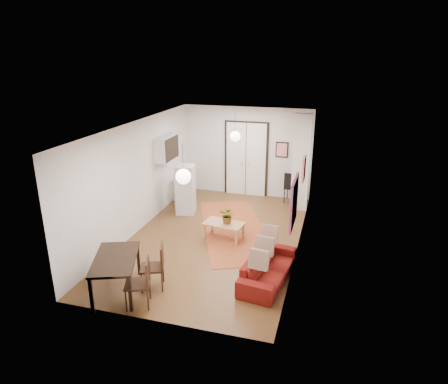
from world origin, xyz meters
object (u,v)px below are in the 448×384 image
(coffee_table, at_px, (224,225))
(dining_chair_near, at_px, (154,261))
(dining_chair_far, at_px, (139,277))
(black_side_chair, at_px, (293,184))
(sofa, at_px, (268,268))
(kitchen_counter, at_px, (185,185))
(fridge, at_px, (185,190))
(dining_table, at_px, (115,262))

(coffee_table, xyz_separation_m, dining_chair_near, (-0.76, -2.44, 0.17))
(dining_chair_far, height_order, black_side_chair, black_side_chair)
(sofa, bearing_deg, dining_chair_far, 131.71)
(dining_chair_far, bearing_deg, coffee_table, 145.10)
(dining_chair_near, bearing_deg, black_side_chair, 138.68)
(dining_chair_near, distance_m, dining_chair_far, 0.63)
(sofa, bearing_deg, kitchen_counter, 48.72)
(sofa, xyz_separation_m, black_side_chair, (-0.08, 4.84, 0.31))
(sofa, height_order, kitchen_counter, kitchen_counter)
(fridge, distance_m, black_side_chair, 3.46)
(coffee_table, relative_size, dining_chair_near, 1.12)
(fridge, relative_size, dining_chair_far, 1.53)
(dining_table, bearing_deg, fridge, 92.63)
(dining_chair_far, bearing_deg, black_side_chair, 140.57)
(coffee_table, xyz_separation_m, fridge, (-1.56, 1.37, 0.35))
(dining_table, bearing_deg, dining_chair_far, -16.72)
(sofa, xyz_separation_m, dining_chair_near, (-2.20, -0.84, 0.27))
(dining_table, bearing_deg, black_side_chair, 66.11)
(dining_chair_near, relative_size, dining_chair_far, 1.00)
(fridge, bearing_deg, black_side_chair, 24.69)
(dining_table, bearing_deg, kitchen_counter, 96.76)
(kitchen_counter, bearing_deg, fridge, -74.84)
(black_side_chair, bearing_deg, dining_table, 72.49)
(sofa, height_order, fridge, fridge)
(black_side_chair, bearing_deg, kitchen_counter, 20.95)
(dining_chair_near, height_order, black_side_chair, black_side_chair)
(sofa, relative_size, fridge, 1.31)
(sofa, height_order, dining_chair_far, dining_chair_far)
(sofa, height_order, coffee_table, sofa)
(dining_chair_far, bearing_deg, dining_chair_near, 159.09)
(sofa, xyz_separation_m, dining_chair_far, (-2.20, -1.46, 0.27))
(kitchen_counter, xyz_separation_m, fridge, (0.43, -1.00, 0.22))
(dining_chair_far, bearing_deg, fridge, 169.26)
(coffee_table, height_order, dining_chair_far, dining_chair_far)
(kitchen_counter, relative_size, dining_chair_far, 1.19)
(kitchen_counter, distance_m, dining_chair_far, 5.57)
(fridge, xyz_separation_m, dining_table, (0.20, -4.26, -0.05))
(kitchen_counter, xyz_separation_m, dining_table, (0.62, -5.25, 0.17))
(sofa, distance_m, kitchen_counter, 5.24)
(sofa, bearing_deg, fridge, 53.18)
(sofa, xyz_separation_m, kitchen_counter, (-3.42, 3.97, 0.23))
(sofa, distance_m, dining_chair_near, 2.37)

